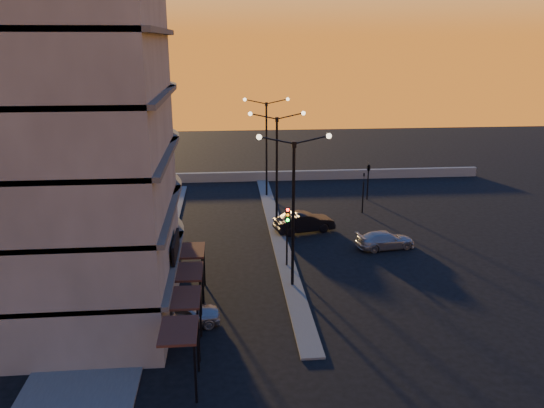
{
  "coord_description": "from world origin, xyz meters",
  "views": [
    {
      "loc": [
        -3.93,
        -29.65,
        14.56
      ],
      "look_at": [
        -0.79,
        5.33,
        3.72
      ],
      "focal_mm": 35.0,
      "sensor_mm": 36.0,
      "label": 1
    }
  ],
  "objects_px": {
    "car_hatchback": "(181,314)",
    "car_sedan": "(304,222)",
    "car_wagon": "(386,240)",
    "streetlamp_mid": "(277,163)",
    "traffic_light_main": "(287,227)"
  },
  "relations": [
    {
      "from": "car_hatchback",
      "to": "car_wagon",
      "type": "height_order",
      "value": "car_hatchback"
    },
    {
      "from": "streetlamp_mid",
      "to": "traffic_light_main",
      "type": "xyz_separation_m",
      "value": [
        0.0,
        -7.13,
        -2.7
      ]
    },
    {
      "from": "traffic_light_main",
      "to": "car_hatchback",
      "type": "bearing_deg",
      "value": -132.3
    },
    {
      "from": "streetlamp_mid",
      "to": "car_sedan",
      "type": "relative_size",
      "value": 1.98
    },
    {
      "from": "car_sedan",
      "to": "car_hatchback",
      "type": "bearing_deg",
      "value": 134.52
    },
    {
      "from": "car_hatchback",
      "to": "car_sedan",
      "type": "xyz_separation_m",
      "value": [
        8.68,
        13.98,
        0.08
      ]
    },
    {
      "from": "traffic_light_main",
      "to": "car_sedan",
      "type": "xyz_separation_m",
      "value": [
        2.18,
        6.83,
        -2.1
      ]
    },
    {
      "from": "car_sedan",
      "to": "car_wagon",
      "type": "height_order",
      "value": "car_sedan"
    },
    {
      "from": "car_hatchback",
      "to": "car_wagon",
      "type": "distance_m",
      "value": 17.25
    },
    {
      "from": "car_hatchback",
      "to": "car_sedan",
      "type": "distance_m",
      "value": 16.45
    },
    {
      "from": "car_sedan",
      "to": "car_wagon",
      "type": "bearing_deg",
      "value": -140.3
    },
    {
      "from": "streetlamp_mid",
      "to": "car_sedan",
      "type": "xyz_separation_m",
      "value": [
        2.18,
        -0.29,
        -4.8
      ]
    },
    {
      "from": "traffic_light_main",
      "to": "car_sedan",
      "type": "relative_size",
      "value": 0.89
    },
    {
      "from": "car_hatchback",
      "to": "car_wagon",
      "type": "bearing_deg",
      "value": -64.58
    },
    {
      "from": "car_hatchback",
      "to": "car_wagon",
      "type": "xyz_separation_m",
      "value": [
        14.09,
        9.95,
        -0.09
      ]
    }
  ]
}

